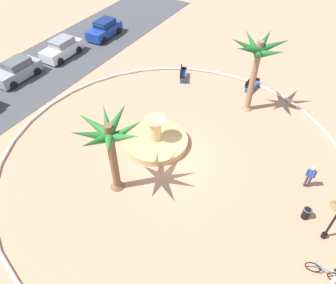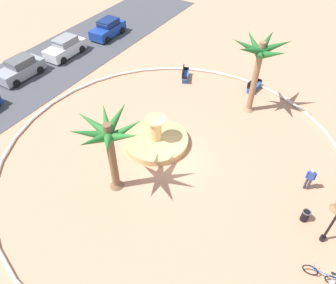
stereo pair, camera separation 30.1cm
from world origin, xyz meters
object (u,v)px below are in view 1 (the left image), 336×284
palm_tree_mid_plaza (257,56)px  bicycle_red_frame (324,272)px  person_cyclist_helmet (310,176)px  palm_tree_by_curb (109,139)px  parked_car_third (62,49)px  trash_bin (306,213)px  bench_west (183,75)px  parked_car_rightmost (104,29)px  parked_car_second (17,70)px  bench_east (252,86)px  fountain (156,140)px

palm_tree_mid_plaza → bicycle_red_frame: palm_tree_mid_plaza is taller
bicycle_red_frame → person_cyclist_helmet: 5.45m
palm_tree_by_curb → parked_car_third: bearing=54.1°
palm_tree_by_curb → trash_bin: 11.10m
bench_west → palm_tree_mid_plaza: bearing=-101.0°
trash_bin → parked_car_rightmost: bearing=62.9°
palm_tree_by_curb → person_cyclist_helmet: palm_tree_by_curb is taller
bench_west → parked_car_second: parked_car_second is taller
palm_tree_by_curb → parked_car_second: size_ratio=1.24×
bicycle_red_frame → parked_car_rightmost: parked_car_rightmost is taller
bicycle_red_frame → parked_car_second: parked_car_second is taller
palm_tree_mid_plaza → person_cyclist_helmet: bearing=-133.3°
palm_tree_by_curb → bench_east: 14.41m
trash_bin → parked_car_second: parked_car_second is taller
parked_car_second → trash_bin: bearing=-94.2°
fountain → parked_car_rightmost: bearing=49.9°
person_cyclist_helmet → parked_car_rightmost: (9.50, 22.45, -0.14)m
bench_east → person_cyclist_helmet: person_cyclist_helmet is taller
palm_tree_by_curb → parked_car_third: palm_tree_by_curb is taller
trash_bin → parked_car_second: 24.26m
parked_car_second → parked_car_rightmost: bearing=-7.4°
palm_tree_mid_plaza → bench_west: 7.42m
bench_east → parked_car_third: parked_car_third is taller
palm_tree_mid_plaza → parked_car_second: (-5.73, 18.10, -3.59)m
palm_tree_mid_plaza → person_cyclist_helmet: 8.47m
trash_bin → parked_car_rightmost: 25.73m
palm_tree_by_curb → bench_west: palm_tree_by_curb is taller
person_cyclist_helmet → fountain: bearing=98.2°
bench_east → bench_west: (-1.47, 5.51, 0.00)m
bicycle_red_frame → parked_car_rightmost: 28.40m
bench_west → parked_car_second: size_ratio=0.41×
bicycle_red_frame → palm_tree_mid_plaza: bearing=36.1°
bicycle_red_frame → bench_west: bearing=49.8°
bench_west → person_cyclist_helmet: person_cyclist_helmet is taller
fountain → person_cyclist_helmet: 9.64m
bench_east → parked_car_second: bearing=115.6°
trash_bin → person_cyclist_helmet: person_cyclist_helmet is taller
bench_east → parked_car_third: 17.39m
parked_car_third → parked_car_rightmost: size_ratio=1.00×
trash_bin → parked_car_third: bearing=74.7°
parked_car_second → parked_car_third: size_ratio=0.99×
bicycle_red_frame → parked_car_rightmost: size_ratio=0.42×
fountain → palm_tree_mid_plaza: (6.68, -3.89, 4.06)m
person_cyclist_helmet → trash_bin: bearing=-168.3°
fountain → parked_car_rightmost: 16.89m
bench_east → bicycle_red_frame: (-13.03, -8.18, 0.04)m
fountain → bench_west: fountain is taller
parked_car_third → fountain: bearing=-112.4°
bench_east → trash_bin: (-10.18, -6.70, 0.04)m
person_cyclist_helmet → parked_car_second: bearing=91.0°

